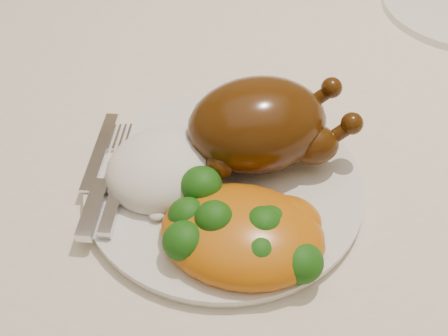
{
  "coord_description": "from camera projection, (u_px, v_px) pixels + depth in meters",
  "views": [
    {
      "loc": [
        -0.13,
        -0.61,
        1.22
      ],
      "look_at": [
        -0.11,
        -0.2,
        0.8
      ],
      "focal_mm": 50.0,
      "sensor_mm": 36.0,
      "label": 1
    }
  ],
  "objects": [
    {
      "name": "dining_table",
      "position": [
        294.0,
        125.0,
        0.83
      ],
      "size": [
        1.6,
        0.9,
        0.76
      ],
      "color": "brown",
      "rests_on": "floor"
    },
    {
      "name": "tablecloth",
      "position": [
        299.0,
        81.0,
        0.77
      ],
      "size": [
        1.73,
        1.03,
        0.18
      ],
      "color": "white",
      "rests_on": "dining_table"
    },
    {
      "name": "roast_chicken",
      "position": [
        261.0,
        124.0,
        0.59
      ],
      "size": [
        0.17,
        0.12,
        0.09
      ],
      "rotation": [
        0.0,
        0.0,
        0.17
      ],
      "color": "#4F2A08",
      "rests_on": "dinner_plate"
    },
    {
      "name": "dinner_plate",
      "position": [
        224.0,
        186.0,
        0.6
      ],
      "size": [
        0.31,
        0.31,
        0.01
      ],
      "primitive_type": "cylinder",
      "rotation": [
        0.0,
        0.0,
        0.18
      ],
      "color": "silver",
      "rests_on": "tablecloth"
    },
    {
      "name": "cutlery",
      "position": [
        105.0,
        188.0,
        0.59
      ],
      "size": [
        0.05,
        0.17,
        0.01
      ],
      "rotation": [
        0.0,
        0.0,
        -0.17
      ],
      "color": "silver",
      "rests_on": "dinner_plate"
    },
    {
      "name": "rice_mound",
      "position": [
        166.0,
        169.0,
        0.59
      ],
      "size": [
        0.15,
        0.14,
        0.06
      ],
      "rotation": [
        0.0,
        0.0,
        0.37
      ],
      "color": "white",
      "rests_on": "dinner_plate"
    },
    {
      "name": "mac_and_cheese",
      "position": [
        243.0,
        231.0,
        0.54
      ],
      "size": [
        0.17,
        0.15,
        0.06
      ],
      "rotation": [
        0.0,
        0.0,
        -0.28
      ],
      "color": "#C75C0C",
      "rests_on": "dinner_plate"
    }
  ]
}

